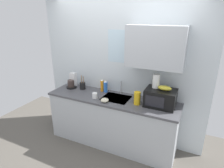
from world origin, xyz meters
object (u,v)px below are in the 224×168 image
object	(u,v)px
microwave	(160,98)
banana_bunch	(165,88)
mug_white	(95,96)
dish_soap_bottle_orange	(102,85)
cereal_canister	(137,98)
utensil_crock	(83,86)
dish_soap_bottle_blue	(106,87)
small_bowl	(105,100)
paper_towel_roll	(156,81)
coffee_maker	(72,82)

from	to	relation	value
microwave	banana_bunch	xyz separation A→B (m)	(0.05, 0.00, 0.17)
microwave	mug_white	xyz separation A→B (m)	(-1.06, -0.19, -0.09)
dish_soap_bottle_orange	cereal_canister	distance (m)	0.79
microwave	mug_white	bearing A→B (deg)	-169.89
cereal_canister	utensil_crock	size ratio (longest dim) A/B	0.74
dish_soap_bottle_blue	small_bowl	distance (m)	0.43
paper_towel_roll	utensil_crock	distance (m)	1.41
paper_towel_roll	dish_soap_bottle_blue	xyz separation A→B (m)	(-0.92, 0.08, -0.27)
microwave	paper_towel_roll	world-z (taller)	paper_towel_roll
dish_soap_bottle_blue	small_bowl	size ratio (longest dim) A/B	1.73
banana_bunch	mug_white	distance (m)	1.15
mug_white	utensil_crock	size ratio (longest dim) A/B	0.34
dish_soap_bottle_orange	cereal_canister	world-z (taller)	dish_soap_bottle_orange
dish_soap_bottle_orange	mug_white	distance (m)	0.34
microwave	small_bowl	world-z (taller)	microwave
paper_towel_roll	small_bowl	size ratio (longest dim) A/B	1.69
dish_soap_bottle_blue	coffee_maker	bearing A→B (deg)	-174.01
mug_white	coffee_maker	bearing A→B (deg)	158.99
mug_white	microwave	bearing A→B (deg)	10.11
banana_bunch	cereal_canister	distance (m)	0.45
dish_soap_bottle_blue	mug_white	size ratio (longest dim) A/B	2.37
microwave	dish_soap_bottle_orange	size ratio (longest dim) A/B	1.93
banana_bunch	coffee_maker	distance (m)	1.77
paper_towel_roll	mug_white	bearing A→B (deg)	-165.92
microwave	banana_bunch	distance (m)	0.18
utensil_crock	mug_white	bearing A→B (deg)	-31.94
dish_soap_bottle_blue	microwave	bearing A→B (deg)	-7.40
dish_soap_bottle_orange	coffee_maker	bearing A→B (deg)	-172.14
banana_bunch	dish_soap_bottle_orange	size ratio (longest dim) A/B	0.84
microwave	banana_bunch	world-z (taller)	banana_bunch
paper_towel_roll	small_bowl	xyz separation A→B (m)	(-0.74, -0.30, -0.35)
microwave	cereal_canister	bearing A→B (deg)	-163.83
utensil_crock	small_bowl	distance (m)	0.71
coffee_maker	cereal_canister	distance (m)	1.37
dish_soap_bottle_blue	cereal_canister	world-z (taller)	dish_soap_bottle_blue
microwave	small_bowl	distance (m)	0.88
banana_bunch	utensil_crock	distance (m)	1.54
coffee_maker	dish_soap_bottle_blue	xyz separation A→B (m)	(0.69, 0.07, 0.00)
coffee_maker	utensil_crock	world-z (taller)	utensil_crock
coffee_maker	dish_soap_bottle_blue	bearing A→B (deg)	5.99
paper_towel_roll	coffee_maker	size ratio (longest dim) A/B	0.79
paper_towel_roll	mug_white	size ratio (longest dim) A/B	2.32
mug_white	small_bowl	world-z (taller)	mug_white
paper_towel_roll	dish_soap_bottle_orange	bearing A→B (deg)	174.67
cereal_canister	paper_towel_roll	bearing A→B (deg)	32.01
microwave	dish_soap_bottle_blue	size ratio (longest dim) A/B	2.04
dish_soap_bottle_blue	utensil_crock	bearing A→B (deg)	-172.43
banana_bunch	dish_soap_bottle_orange	distance (m)	1.17
banana_bunch	dish_soap_bottle_blue	size ratio (longest dim) A/B	0.89
dish_soap_bottle_orange	small_bowl	size ratio (longest dim) A/B	1.83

